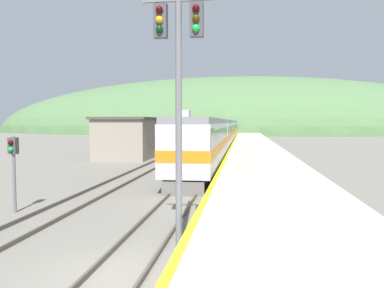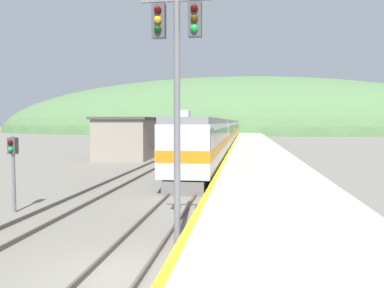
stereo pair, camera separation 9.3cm
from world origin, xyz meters
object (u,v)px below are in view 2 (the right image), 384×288
carriage_second (221,134)px  express_train_lead_car (203,143)px  carriage_third (228,131)px  carriage_fifth (234,127)px  carriage_fourth (232,129)px  signal_post_siding (13,158)px  signal_mast_main (177,67)px

carriage_second → express_train_lead_car: bearing=-90.0°
carriage_third → carriage_fifth: size_ratio=1.00×
express_train_lead_car → carriage_fourth: (0.00, 63.24, -0.01)m
carriage_second → carriage_fourth: same height
carriage_third → signal_post_siding: bearing=-96.7°
express_train_lead_car → signal_post_siding: express_train_lead_car is taller
carriage_third → carriage_fourth: (0.00, 20.93, 0.00)m
express_train_lead_car → carriage_third: (0.00, 42.31, -0.01)m
express_train_lead_car → signal_post_siding: bearing=-114.7°
carriage_second → carriage_fifth: bearing=90.0°
express_train_lead_car → carriage_fourth: bearing=90.0°
carriage_third → carriage_fourth: 20.93m
carriage_second → signal_post_siding: 36.46m
signal_mast_main → signal_post_siding: signal_mast_main is taller
signal_mast_main → signal_post_siding: bearing=155.7°
express_train_lead_car → carriage_third: express_train_lead_car is taller
carriage_fourth → carriage_fifth: size_ratio=1.00×
signal_post_siding → carriage_third: bearing=83.3°
carriage_fifth → signal_mast_main: bearing=-89.3°
carriage_second → signal_post_siding: carriage_second is taller
carriage_fifth → carriage_second: bearing=-90.0°
signal_mast_main → express_train_lead_car: bearing=93.8°
carriage_third → signal_post_siding: carriage_third is taller
express_train_lead_car → carriage_fifth: 84.17m
carriage_second → signal_mast_main: signal_mast_main is taller
carriage_fourth → signal_post_siding: (-6.65, -77.70, 0.11)m
carriage_second → carriage_fourth: (0.00, 41.85, 0.00)m
carriage_third → signal_mast_main: bearing=-88.9°
carriage_fourth → carriage_fifth: bearing=90.0°
carriage_second → carriage_third: same height
express_train_lead_car → carriage_fifth: express_train_lead_car is taller
signal_mast_main → signal_post_siding: size_ratio=2.56×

